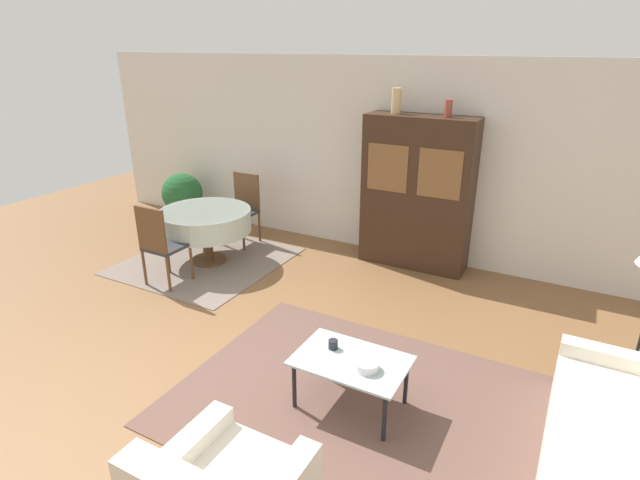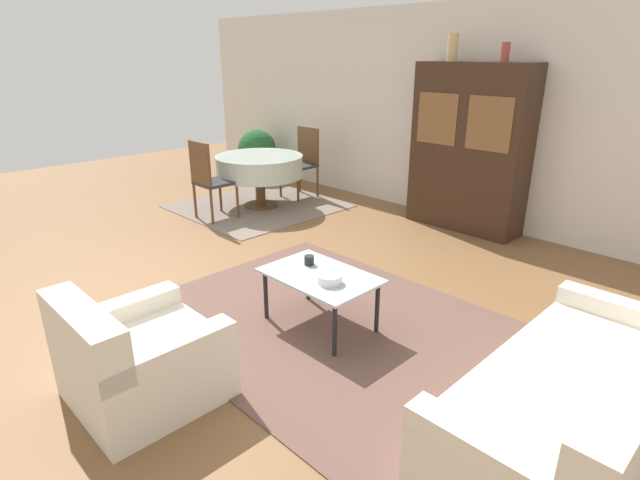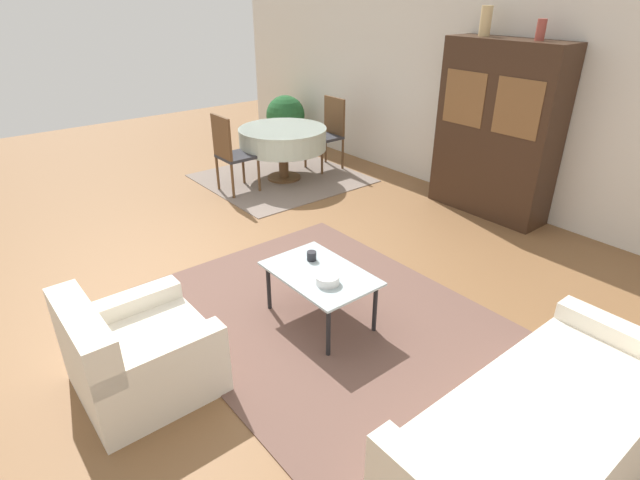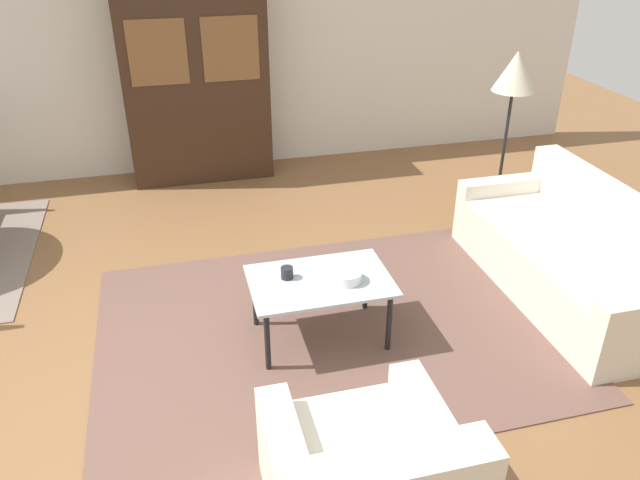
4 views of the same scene
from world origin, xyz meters
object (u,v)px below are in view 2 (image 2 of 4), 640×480
coffee_table (320,280)px  armchair (138,360)px  couch (581,404)px  dining_chair_far (303,158)px  vase_short (505,52)px  display_cabinet (469,149)px  potted_plant (257,151)px  cup (309,260)px  bowl (330,279)px  dining_table (259,166)px  dining_chair_near (208,176)px  vase_tall (453,47)px

coffee_table → armchair: bearing=-96.1°
couch → coffee_table: 1.97m
dining_chair_far → vase_short: (2.83, 0.44, 1.52)m
display_cabinet → potted_plant: 3.94m
couch → armchair: couch is taller
cup → bowl: 0.39m
bowl → dining_table: bearing=150.2°
coffee_table → display_cabinet: 3.14m
dining_chair_near → vase_tall: 3.42m
display_cabinet → bowl: bearing=-78.0°
dining_table → vase_tall: size_ratio=3.93×
dining_chair_near → couch: bearing=-9.4°
coffee_table → vase_short: bearing=93.5°
armchair → potted_plant: size_ratio=0.99×
dining_table → vase_short: vase_short is taller
dining_chair_far → potted_plant: 1.40m
coffee_table → display_cabinet: (-0.50, 3.05, 0.59)m
cup → couch: bearing=0.5°
dining_chair_near → vase_tall: size_ratio=3.32×
couch → vase_tall: (-2.81, 2.95, 1.88)m
cup → dining_chair_far: bearing=138.0°
bowl → vase_tall: vase_tall is taller
coffee_table → potted_plant: potted_plant is taller
dining_chair_far → bowl: size_ratio=5.60×
armchair → dining_chair_far: dining_chair_far is taller
display_cabinet → potted_plant: bearing=-176.3°
armchair → dining_table: armchair is taller
coffee_table → potted_plant: 5.21m
vase_short → display_cabinet: bearing=-179.8°
bowl → display_cabinet: bearing=102.0°
dining_chair_far → vase_tall: 2.71m
display_cabinet → vase_short: 1.15m
cup → dining_chair_near: bearing=163.3°
coffee_table → dining_table: (-3.01, 1.76, 0.18)m
dining_chair_far → vase_tall: (2.16, 0.44, 1.57)m
bowl → coffee_table: bearing=159.9°
bowl → vase_short: vase_short is taller
display_cabinet → armchair: bearing=-85.7°
dining_chair_near → cup: dining_chair_near is taller
coffee_table → cup: (-0.20, 0.07, 0.09)m
cup → potted_plant: size_ratio=0.09×
dining_table → vase_tall: (2.16, 1.29, 1.57)m
dining_table → bowl: dining_table is taller
display_cabinet → dining_chair_far: size_ratio=1.93×
vase_short → vase_tall: bearing=180.0°
couch → potted_plant: 6.92m
couch → vase_tall: vase_tall is taller
dining_chair_far → cup: dining_chair_far is taller
dining_chair_near → dining_chair_far: same height
couch → display_cabinet: size_ratio=0.99×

